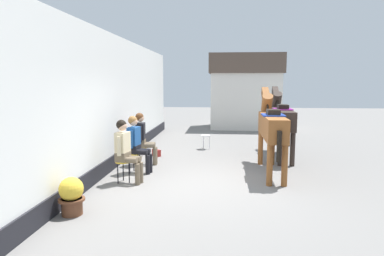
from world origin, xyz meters
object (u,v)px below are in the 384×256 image
Objects in this scene: flower_planter_nearest at (71,195)px; spare_stool_white at (205,137)px; seated_visitor_far at (143,136)px; satchel_bag at (156,153)px; flower_planter_farthest at (137,147)px; saddled_horse_far at (281,118)px; seated_visitor_near at (125,148)px; saddled_horse_near at (271,126)px; seated_visitor_middle at (136,141)px.

flower_planter_nearest is 1.39× the size of spare_stool_white.
satchel_bag is at bearing 81.95° from seated_visitor_far.
flower_planter_nearest and flower_planter_farthest have the same top height.
flower_planter_farthest is at bearing -173.07° from saddled_horse_far.
seated_visitor_near is 1.00× the size of seated_visitor_far.
seated_visitor_near reaches higher than flower_planter_nearest.
saddled_horse_near reaches higher than spare_stool_white.
seated_visitor_far is 2.17× the size of flower_planter_nearest.
saddled_horse_near reaches higher than flower_planter_farthest.
seated_visitor_near is at bearing -141.91° from saddled_horse_far.
saddled_horse_far is 10.70× the size of satchel_bag.
seated_visitor_near is at bearing -89.56° from seated_visitor_far.
spare_stool_white is (1.91, 5.90, 0.07)m from flower_planter_nearest.
saddled_horse_far is at bearing -138.41° from satchel_bag.
seated_visitor_middle is at bearing -115.58° from spare_stool_white.
seated_visitor_far is at bearing -123.90° from spare_stool_white.
satchel_bag is (0.51, 4.65, -0.23)m from flower_planter_nearest.
flower_planter_nearest is (-0.40, -2.75, -0.44)m from seated_visitor_middle.
spare_stool_white is at bearing 38.96° from flower_planter_farthest.
saddled_horse_far is 6.46m from flower_planter_nearest.
seated_visitor_far reaches higher than satchel_bag.
saddled_horse_near is 3.96m from flower_planter_farthest.
seated_visitor_middle is 2.82m from flower_planter_nearest.
seated_visitor_far is 4.96× the size of satchel_bag.
spare_stool_white is (1.91, 1.54, 0.07)m from flower_planter_farthest.
saddled_horse_far is at bearing 38.09° from seated_visitor_near.
flower_planter_nearest reaches higher than satchel_bag.
satchel_bag is (0.13, 2.75, -0.68)m from seated_visitor_near.
seated_visitor_middle is 4.33m from saddled_horse_far.
saddled_horse_near is 4.68× the size of flower_planter_nearest.
flower_planter_farthest is at bearing 115.77° from seated_visitor_far.
saddled_horse_near is (3.28, -0.57, 0.38)m from seated_visitor_far.
spare_stool_white is at bearing 155.34° from saddled_horse_far.
saddled_horse_near is at bearing -106.05° from saddled_horse_far.
saddled_horse_far is at bearing -24.66° from spare_stool_white.
saddled_horse_near is at bearing 19.32° from seated_visitor_near.
seated_visitor_far is 0.95m from flower_planter_farthest.
seated_visitor_middle is 1.71m from flower_planter_farthest.
seated_visitor_near reaches higher than flower_planter_farthest.
flower_planter_nearest is 1.00× the size of flower_planter_farthest.
flower_planter_nearest is 2.29× the size of satchel_bag.
flower_planter_nearest is 4.36m from flower_planter_farthest.
saddled_horse_far is (3.79, 2.97, 0.38)m from seated_visitor_near.
flower_planter_nearest is at bearing -98.31° from seated_visitor_middle.
spare_stool_white is (-2.26, 1.04, -0.76)m from saddled_horse_far.
flower_planter_nearest is (-0.37, -3.60, -0.44)m from seated_visitor_far.
seated_visitor_near is at bearing 125.40° from satchel_bag.
seated_visitor_far is at bearing -161.66° from saddled_horse_far.
seated_visitor_near is 4.83m from saddled_horse_far.
saddled_horse_near and saddled_horse_far have the same top height.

